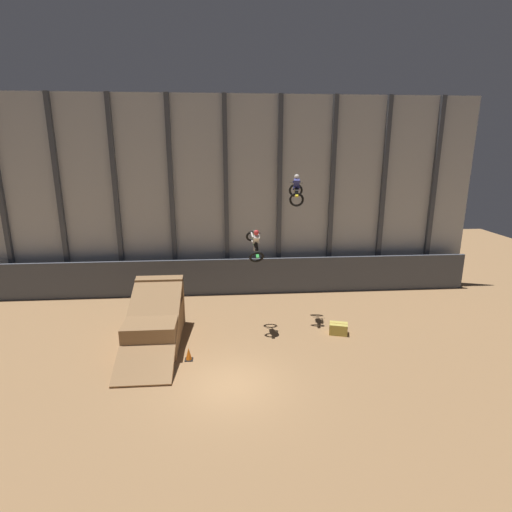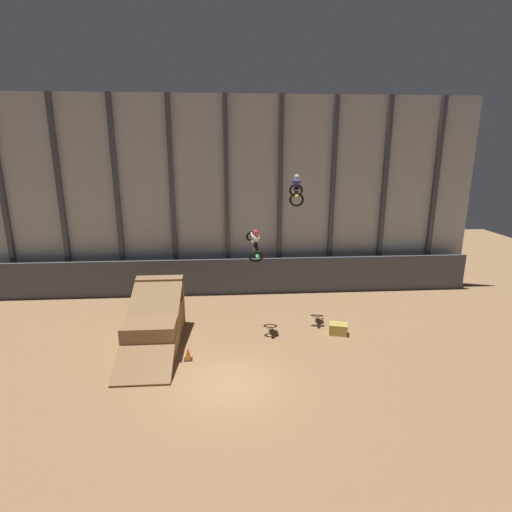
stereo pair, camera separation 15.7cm
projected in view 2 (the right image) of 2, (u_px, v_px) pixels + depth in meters
name	position (u px, v px, depth m)	size (l,w,h in m)	color
ground_plane	(230.00, 385.00, 15.87)	(60.00, 60.00, 0.00)	#9E754C
arena_back_wall	(227.00, 197.00, 25.24)	(32.00, 0.40, 12.29)	#ADB2B7
lower_barrier	(228.00, 277.00, 25.52)	(31.36, 0.20, 2.34)	#474C56
dirt_ramp	(156.00, 322.00, 19.43)	(2.41, 6.13, 2.79)	#966F48
rider_bike_left_air	(255.00, 243.00, 19.50)	(0.85, 1.83, 1.70)	black
rider_bike_right_air	(296.00, 191.00, 20.27)	(0.95, 1.88, 1.61)	black
traffic_cone_near_ramp	(188.00, 354.00, 17.69)	(0.36, 0.36, 0.58)	black
hay_bale_trackside	(338.00, 329.00, 20.15)	(1.03, 0.83, 0.57)	#CCB751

